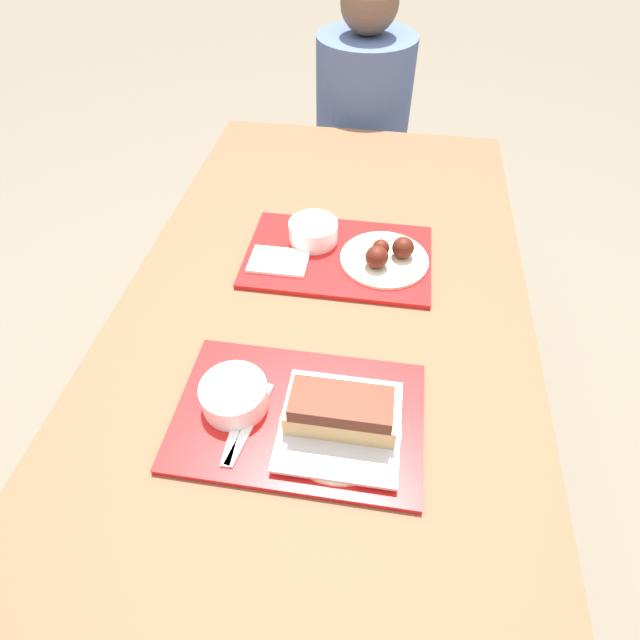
{
  "coord_description": "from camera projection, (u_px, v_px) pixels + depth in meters",
  "views": [
    {
      "loc": [
        0.11,
        -0.69,
        1.49
      ],
      "look_at": [
        0.01,
        -0.02,
        0.78
      ],
      "focal_mm": 28.0,
      "sensor_mm": 36.0,
      "label": 1
    }
  ],
  "objects": [
    {
      "name": "ground_plane",
      "position": [
        319.0,
        484.0,
        1.57
      ],
      "size": [
        12.0,
        12.0,
        0.0
      ],
      "primitive_type": "plane",
      "color": "#706656"
    },
    {
      "name": "picnic_table",
      "position": [
        319.0,
        351.0,
        1.09
      ],
      "size": [
        0.88,
        1.76,
        0.74
      ],
      "color": "brown",
      "rests_on": "ground_plane"
    },
    {
      "name": "picnic_bench_far",
      "position": [
        360.0,
        194.0,
        2.05
      ],
      "size": [
        0.83,
        0.28,
        0.43
      ],
      "color": "brown",
      "rests_on": "ground_plane"
    },
    {
      "name": "tray_near",
      "position": [
        299.0,
        416.0,
        0.87
      ],
      "size": [
        0.43,
        0.28,
        0.01
      ],
      "color": "red",
      "rests_on": "picnic_table"
    },
    {
      "name": "tray_far",
      "position": [
        338.0,
        256.0,
        1.17
      ],
      "size": [
        0.43,
        0.28,
        0.01
      ],
      "color": "red",
      "rests_on": "picnic_table"
    },
    {
      "name": "bowl_coleslaw_near",
      "position": [
        234.0,
        394.0,
        0.86
      ],
      "size": [
        0.12,
        0.12,
        0.05
      ],
      "color": "white",
      "rests_on": "tray_near"
    },
    {
      "name": "brisket_sandwich_plate",
      "position": [
        341.0,
        418.0,
        0.82
      ],
      "size": [
        0.21,
        0.21,
        0.09
      ],
      "color": "beige",
      "rests_on": "tray_near"
    },
    {
      "name": "plastic_fork_near",
      "position": [
        238.0,
        421.0,
        0.85
      ],
      "size": [
        0.02,
        0.17,
        0.0
      ],
      "color": "white",
      "rests_on": "tray_near"
    },
    {
      "name": "plastic_knife_near",
      "position": [
        250.0,
        423.0,
        0.85
      ],
      "size": [
        0.05,
        0.17,
        0.0
      ],
      "color": "white",
      "rests_on": "tray_near"
    },
    {
      "name": "condiment_packet",
      "position": [
        313.0,
        385.0,
        0.91
      ],
      "size": [
        0.04,
        0.03,
        0.01
      ],
      "color": "#3F3F47",
      "rests_on": "tray_near"
    },
    {
      "name": "bowl_coleslaw_far",
      "position": [
        313.0,
        231.0,
        1.19
      ],
      "size": [
        0.12,
        0.12,
        0.05
      ],
      "color": "white",
      "rests_on": "tray_far"
    },
    {
      "name": "wings_plate_far",
      "position": [
        386.0,
        255.0,
        1.14
      ],
      "size": [
        0.2,
        0.2,
        0.06
      ],
      "color": "beige",
      "rests_on": "tray_far"
    },
    {
      "name": "napkin_far",
      "position": [
        279.0,
        261.0,
        1.14
      ],
      "size": [
        0.13,
        0.09,
        0.01
      ],
      "color": "white",
      "rests_on": "tray_far"
    },
    {
      "name": "person_seated_across",
      "position": [
        363.0,
        105.0,
        1.79
      ],
      "size": [
        0.34,
        0.34,
        0.71
      ],
      "color": "#4C6093",
      "rests_on": "picnic_bench_far"
    }
  ]
}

